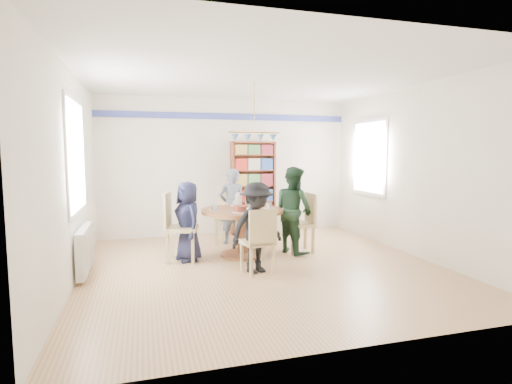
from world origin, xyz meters
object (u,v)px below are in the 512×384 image
object	(u,v)px
chair_near	(260,238)
person_right	(293,210)
chair_far	(229,211)
bookshelf	(253,189)
person_far	(232,206)
chair_left	(176,223)
person_left	(188,221)
dining_table	(242,221)
person_near	(257,228)
radiator	(85,249)
chair_right	(304,220)

from	to	relation	value
chair_near	person_right	bearing A→B (deg)	48.90
chair_far	bookshelf	size ratio (longest dim) A/B	0.55
chair_far	person_right	world-z (taller)	person_right
person_right	person_far	bearing A→B (deg)	21.46
chair_far	chair_near	world-z (taller)	chair_far
chair_left	person_left	xyz separation A→B (m)	(0.18, -0.02, 0.03)
person_right	person_far	size ratio (longest dim) A/B	1.04
dining_table	person_right	size ratio (longest dim) A/B	0.92
person_right	chair_near	bearing A→B (deg)	118.89
chair_far	person_near	xyz separation A→B (m)	(-0.03, -1.97, 0.06)
dining_table	chair_far	distance (m)	1.06
dining_table	bookshelf	world-z (taller)	bookshelf
radiator	chair_far	world-z (taller)	chair_far
chair_far	person_near	size ratio (longest dim) A/B	0.82
radiator	person_far	xyz separation A→B (m)	(2.30, 1.31, 0.33)
chair_left	person_far	bearing A→B (deg)	40.98
radiator	bookshelf	xyz separation A→B (m)	(2.90, 2.04, 0.56)
chair_far	person_left	xyz separation A→B (m)	(-0.86, -1.10, 0.04)
radiator	chair_right	bearing A→B (deg)	6.44
person_near	person_left	bearing A→B (deg)	113.30
chair_far	person_far	xyz separation A→B (m)	(0.02, -0.14, 0.12)
chair_near	bookshelf	size ratio (longest dim) A/B	0.49
person_near	chair_right	bearing A→B (deg)	19.59
bookshelf	person_right	bearing A→B (deg)	-82.22
chair_left	bookshelf	bearing A→B (deg)	44.78
chair_far	chair_near	xyz separation A→B (m)	(-0.01, -2.08, -0.07)
person_far	person_near	bearing A→B (deg)	78.01
dining_table	chair_near	distance (m)	1.02
radiator	person_right	xyz separation A→B (m)	(3.13, 0.37, 0.36)
chair_far	bookshelf	distance (m)	0.93
chair_near	person_near	distance (m)	0.16
chair_left	bookshelf	xyz separation A→B (m)	(1.67, 1.66, 0.34)
radiator	chair_far	size ratio (longest dim) A/B	0.98
chair_far	bookshelf	xyz separation A→B (m)	(0.62, 0.59, 0.35)
chair_right	chair_far	distance (m)	1.50
radiator	chair_near	bearing A→B (deg)	-15.37
chair_far	person_left	bearing A→B (deg)	-128.24
dining_table	chair_near	xyz separation A→B (m)	(-0.01, -1.02, -0.06)
dining_table	person_far	size ratio (longest dim) A/B	0.96
radiator	chair_left	xyz separation A→B (m)	(1.23, 0.38, 0.23)
chair_left	person_near	xyz separation A→B (m)	(1.02, -0.90, 0.05)
chair_far	person_right	distance (m)	1.39
person_left	person_near	xyz separation A→B (m)	(0.83, -0.88, 0.02)
person_far	person_near	distance (m)	1.83
chair_far	person_far	world-z (taller)	person_far
chair_far	person_left	world-z (taller)	person_left
chair_far	chair_near	size ratio (longest dim) A/B	1.13
dining_table	chair_right	bearing A→B (deg)	-1.31
person_far	person_left	bearing A→B (deg)	36.70
person_near	bookshelf	xyz separation A→B (m)	(0.65, 2.56, 0.29)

